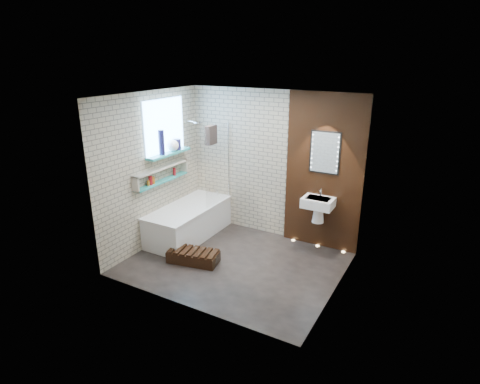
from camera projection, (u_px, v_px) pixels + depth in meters
The scene contains 15 objects.
ground at pixel (235, 263), 6.29m from camera, with size 3.20×3.20×0.00m, color black.
room_shell at pixel (235, 185), 5.86m from camera, with size 3.24×3.20×2.60m.
walnut_panel at pixel (324, 173), 6.47m from camera, with size 1.30×0.06×2.60m, color black.
clerestory_window at pixel (165, 132), 6.68m from camera, with size 0.18×1.00×0.94m.
display_niche at pixel (162, 175), 6.73m from camera, with size 0.14×1.30×0.26m.
bathtub at pixel (189, 221), 7.13m from camera, with size 0.79×1.74×0.70m.
bath_screen at pixel (218, 165), 7.01m from camera, with size 0.01×0.78×1.40m, color white.
towel at pixel (211, 135), 6.66m from camera, with size 0.09×0.25×0.32m, color black.
shower_head at pixel (198, 122), 7.02m from camera, with size 0.18×0.18×0.02m, color silver.
washbasin at pixel (318, 206), 6.48m from camera, with size 0.50×0.36×0.58m.
led_mirror at pixel (325, 153), 6.32m from camera, with size 0.50×0.02×0.70m.
walnut_step at pixel (193, 257), 6.30m from camera, with size 0.80×0.35×0.18m, color black.
niche_bottles at pixel (157, 178), 6.64m from camera, with size 0.06×0.73×0.15m.
sill_vases at pixel (171, 144), 6.76m from camera, with size 0.20×0.53×0.42m.
floor_uplights at pixel (318, 246), 6.84m from camera, with size 0.96×0.06×0.01m.
Camera 1 is at (2.79, -4.82, 3.15)m, focal length 29.63 mm.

